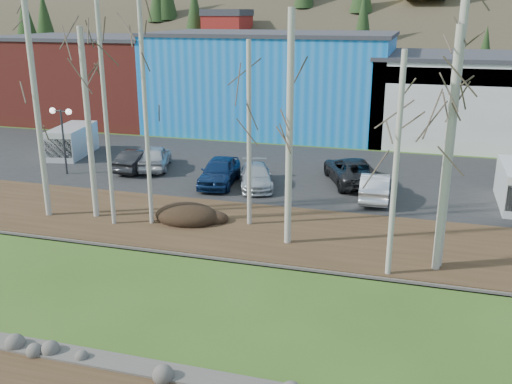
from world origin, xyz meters
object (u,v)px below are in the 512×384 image
(street_lamp, at_px, (62,123))
(car_1, at_px, (139,160))
(car_0, at_px, (155,157))
(car_5, at_px, (352,170))
(car_4, at_px, (375,186))
(car_3, at_px, (219,171))
(car_2, at_px, (256,176))
(van_grey, at_px, (71,141))

(street_lamp, xyz_separation_m, car_1, (4.01, 2.07, -2.59))
(street_lamp, height_order, car_0, street_lamp)
(car_5, bearing_deg, car_4, 98.11)
(car_1, distance_m, car_3, 6.29)
(car_5, bearing_deg, street_lamp, -12.20)
(car_0, bearing_deg, car_1, 21.21)
(car_1, xyz_separation_m, car_4, (15.18, -1.80, 0.03))
(car_0, xyz_separation_m, car_2, (7.49, -2.08, -0.13))
(car_5, bearing_deg, car_2, 2.35)
(street_lamp, bearing_deg, van_grey, 124.93)
(car_3, bearing_deg, car_4, -7.73)
(car_1, bearing_deg, car_5, -173.48)
(car_0, height_order, car_3, car_3)
(van_grey, bearing_deg, car_5, -13.54)
(car_4, relative_size, van_grey, 0.87)
(car_2, height_order, car_3, car_3)
(street_lamp, xyz_separation_m, car_2, (12.31, 0.64, -2.63))
(car_4, bearing_deg, car_2, -5.87)
(car_3, relative_size, car_5, 0.85)
(car_0, height_order, car_2, car_0)
(car_4, bearing_deg, car_0, -12.50)
(street_lamp, height_order, van_grey, street_lamp)
(car_1, bearing_deg, car_0, -138.57)
(car_2, xyz_separation_m, car_4, (6.88, -0.37, 0.08))
(car_5, bearing_deg, car_0, -20.59)
(car_0, xyz_separation_m, car_1, (-0.81, -0.65, -0.08))
(street_lamp, relative_size, car_2, 0.94)
(car_4, bearing_deg, car_1, -9.57)
(car_4, bearing_deg, car_5, -62.75)
(van_grey, bearing_deg, street_lamp, -70.95)
(car_1, xyz_separation_m, car_2, (8.30, -1.43, -0.05))
(car_1, distance_m, car_4, 15.28)
(van_grey, bearing_deg, car_3, -26.70)
(car_5, distance_m, van_grey, 19.99)
(car_1, height_order, van_grey, van_grey)
(car_1, bearing_deg, car_3, 168.14)
(street_lamp, distance_m, car_5, 18.03)
(car_5, bearing_deg, car_1, -17.92)
(street_lamp, relative_size, car_1, 0.99)
(street_lamp, xyz_separation_m, car_5, (17.59, 3.02, -2.51))
(car_1, height_order, car_5, car_5)
(car_2, xyz_separation_m, van_grey, (-14.66, 3.59, 0.39))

